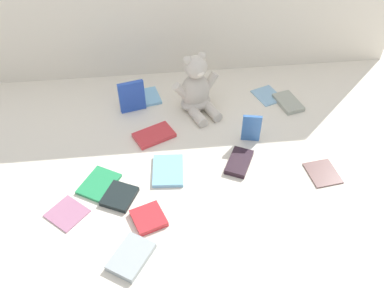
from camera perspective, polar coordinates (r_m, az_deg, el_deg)
The scene contains 16 objects.
ground_plane at distance 1.51m, azimuth -1.17°, elevation -0.20°, with size 3.20×3.20×0.00m, color silver.
teddy_bear at distance 1.62m, azimuth 0.56°, elevation 7.20°, with size 0.19×0.20×0.23m.
book_case_0 at distance 1.55m, azimuth -5.05°, elevation 1.18°, with size 0.08×0.14×0.01m, color red.
book_case_1 at distance 1.37m, azimuth -9.59°, elevation -6.85°, with size 0.09×0.10×0.02m, color black.
book_case_2 at distance 1.30m, azimuth -5.77°, elevation -9.75°, with size 0.09×0.09×0.02m, color red.
book_case_3 at distance 1.23m, azimuth -8.07°, elevation -14.57°, with size 0.09×0.13×0.02m, color #98A3A6.
book_case_4 at distance 1.42m, azimuth -3.19°, elevation -3.53°, with size 0.10×0.14×0.01m, color #74B4DA.
book_case_5 at distance 1.73m, azimuth -5.62°, elevation 6.27°, with size 0.07×0.11×0.01m, color #79B6DF.
book_case_6 at distance 1.37m, azimuth -16.24°, elevation -8.77°, with size 0.10×0.10×0.01m, color #A66988.
book_case_7 at distance 1.42m, azimuth -12.22°, elevation -5.19°, with size 0.10×0.13×0.01m, color #248B50.
book_case_8 at distance 1.51m, azimuth 7.84°, elevation 2.17°, with size 0.07×0.01×0.12m, color #3564AA.
book_case_9 at distance 1.76m, azimuth 9.96°, elevation 6.40°, with size 0.09×0.11×0.01m, color #83B2D5.
book_case_10 at distance 1.45m, azimuth 6.27°, elevation -2.40°, with size 0.07×0.12×0.02m, color #2B1A24.
book_case_11 at distance 1.64m, azimuth -7.98°, elevation 6.24°, with size 0.10×0.02×0.12m, color blue.
book_case_12 at distance 1.48m, azimuth 16.94°, elevation -3.64°, with size 0.09×0.11×0.01m, color brown.
book_case_13 at distance 1.73m, azimuth 12.62°, elevation 5.40°, with size 0.08×0.13×0.02m, color #9BA090.
Camera 1 is at (-0.09, -1.09, 1.05)m, focal length 40.24 mm.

